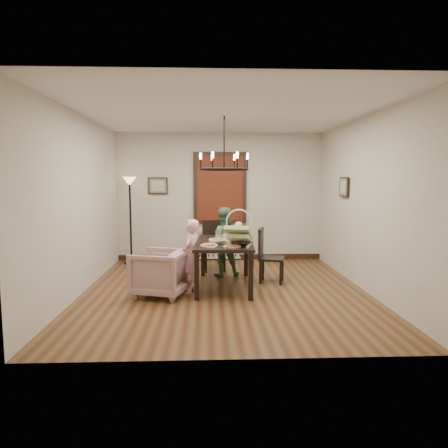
{
  "coord_description": "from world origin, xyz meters",
  "views": [
    {
      "loc": [
        -0.27,
        -6.29,
        1.78
      ],
      "look_at": [
        0.0,
        0.28,
        1.05
      ],
      "focal_mm": 32.0,
      "sensor_mm": 36.0,
      "label": 1
    }
  ],
  "objects": [
    {
      "name": "floor_lamp",
      "position": [
        -1.9,
        2.15,
        0.9
      ],
      "size": [
        0.3,
        0.3,
        1.8
      ],
      "primitive_type": null,
      "color": "black",
      "rests_on": "room_shell"
    },
    {
      "name": "elderly_woman",
      "position": [
        -0.55,
        -0.08,
        0.48
      ],
      "size": [
        0.31,
        0.4,
        0.96
      ],
      "primitive_type": "imported",
      "rotation": [
        0.0,
        0.0,
        -1.82
      ],
      "color": "#E19FAD",
      "rests_on": "room_shell"
    },
    {
      "name": "drinking_glass",
      "position": [
        -0.07,
        0.14,
        0.83
      ],
      "size": [
        0.07,
        0.07,
        0.13
      ],
      "primitive_type": "cylinder",
      "color": "silver",
      "rests_on": "dining_table"
    },
    {
      "name": "radiator",
      "position": [
        0.0,
        2.48,
        0.35
      ],
      "size": [
        0.92,
        0.12,
        0.62
      ],
      "primitive_type": null,
      "color": "silver",
      "rests_on": "room_shell"
    },
    {
      "name": "seated_man",
      "position": [
        0.01,
        1.0,
        0.53
      ],
      "size": [
        0.55,
        0.44,
        1.06
      ],
      "primitive_type": "imported",
      "rotation": [
        0.0,
        0.0,
        3.22
      ],
      "color": "#4A7C54",
      "rests_on": "room_shell"
    },
    {
      "name": "dining_table",
      "position": [
        0.0,
        0.23,
        0.68
      ],
      "size": [
        0.99,
        1.67,
        0.77
      ],
      "rotation": [
        0.0,
        0.0,
        -0.05
      ],
      "color": "black",
      "rests_on": "room_shell"
    },
    {
      "name": "baby_bouncer",
      "position": [
        0.22,
        -0.22,
        0.96
      ],
      "size": [
        0.57,
        0.69,
        0.39
      ],
      "primitive_type": null,
      "rotation": [
        0.0,
        0.0,
        -0.25
      ],
      "color": "#B4CF8E",
      "rests_on": "dining_table"
    },
    {
      "name": "window_blinds",
      "position": [
        0.0,
        2.46,
        1.6
      ],
      "size": [
        1.0,
        0.03,
        1.4
      ],
      "primitive_type": "cube",
      "color": "maroon",
      "rests_on": "room_shell"
    },
    {
      "name": "chair_right",
      "position": [
        0.84,
        0.48,
        0.48
      ],
      "size": [
        0.52,
        0.52,
        0.96
      ],
      "primitive_type": null,
      "rotation": [
        0.0,
        0.0,
        1.31
      ],
      "color": "black",
      "rests_on": "room_shell"
    },
    {
      "name": "salad_bowl",
      "position": [
        -0.11,
        0.0,
        0.81
      ],
      "size": [
        0.34,
        0.34,
        0.08
      ],
      "primitive_type": "imported",
      "color": "white",
      "rests_on": "dining_table"
    },
    {
      "name": "picture_back",
      "position": [
        -1.35,
        2.47,
        1.65
      ],
      "size": [
        0.42,
        0.03,
        0.36
      ],
      "primitive_type": "cube",
      "color": "black",
      "rests_on": "room_shell"
    },
    {
      "name": "room_shell",
      "position": [
        0.0,
        0.37,
        1.4
      ],
      "size": [
        4.51,
        5.0,
        2.81
      ],
      "color": "brown",
      "rests_on": "ground"
    },
    {
      "name": "picture_right",
      "position": [
        2.21,
        0.9,
        1.65
      ],
      "size": [
        0.03,
        0.42,
        0.36
      ],
      "primitive_type": "cube",
      "rotation": [
        0.0,
        0.0,
        1.57
      ],
      "color": "black",
      "rests_on": "room_shell"
    },
    {
      "name": "pizza_platter",
      "position": [
        -0.09,
        0.08,
        0.79
      ],
      "size": [
        0.31,
        0.31,
        0.04
      ],
      "primitive_type": "cylinder",
      "color": "tan",
      "rests_on": "dining_table"
    },
    {
      "name": "chandelier",
      "position": [
        0.0,
        0.23,
        1.95
      ],
      "size": [
        0.8,
        0.8,
        0.04
      ],
      "primitive_type": "torus",
      "color": "black",
      "rests_on": "room_shell"
    },
    {
      "name": "armchair",
      "position": [
        -1.01,
        -0.23,
        0.36
      ],
      "size": [
        0.96,
        0.95,
        0.71
      ],
      "primitive_type": "imported",
      "rotation": [
        0.0,
        0.0,
        -1.85
      ],
      "color": "#C5969A",
      "rests_on": "room_shell"
    },
    {
      "name": "chair_far",
      "position": [
        -0.15,
        1.43,
        0.5
      ],
      "size": [
        0.48,
        0.48,
        0.99
      ],
      "primitive_type": null,
      "rotation": [
        0.0,
        0.0,
        0.09
      ],
      "color": "black",
      "rests_on": "room_shell"
    }
  ]
}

